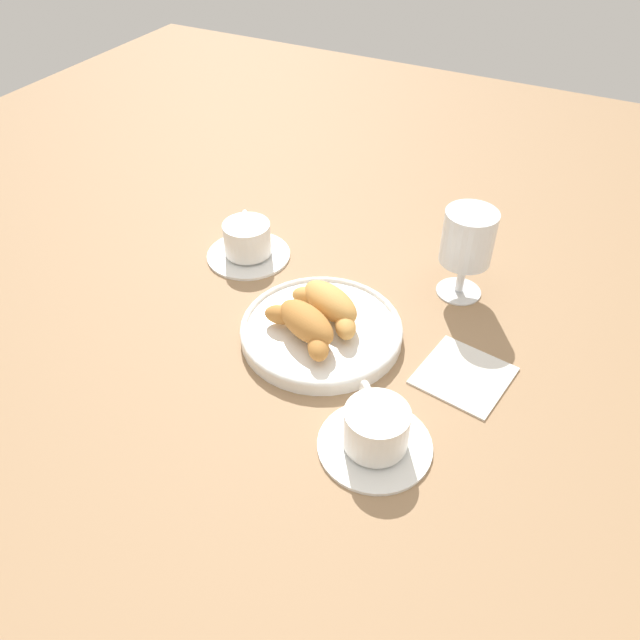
{
  "coord_description": "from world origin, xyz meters",
  "views": [
    {
      "loc": [
        -0.3,
        0.57,
        0.6
      ],
      "look_at": [
        0.0,
        -0.01,
        0.03
      ],
      "focal_mm": 35.26,
      "sensor_mm": 36.0,
      "label": 1
    }
  ],
  "objects_px": {
    "croissant_small": "(304,324)",
    "juice_glass_left": "(468,241)",
    "coffee_cup_far": "(248,242)",
    "croissant_large": "(331,305)",
    "folded_napkin": "(464,375)",
    "coffee_cup_near": "(376,431)",
    "pastry_plate": "(320,330)"
  },
  "relations": [
    {
      "from": "croissant_large",
      "to": "juice_glass_left",
      "type": "xyz_separation_m",
      "value": [
        -0.14,
        -0.16,
        0.05
      ]
    },
    {
      "from": "croissant_large",
      "to": "coffee_cup_near",
      "type": "relative_size",
      "value": 0.92
    },
    {
      "from": "croissant_large",
      "to": "juice_glass_left",
      "type": "bearing_deg",
      "value": -130.05
    },
    {
      "from": "coffee_cup_far",
      "to": "folded_napkin",
      "type": "height_order",
      "value": "coffee_cup_far"
    },
    {
      "from": "croissant_large",
      "to": "coffee_cup_near",
      "type": "height_order",
      "value": "croissant_large"
    },
    {
      "from": "croissant_large",
      "to": "coffee_cup_far",
      "type": "relative_size",
      "value": 0.92
    },
    {
      "from": "coffee_cup_far",
      "to": "juice_glass_left",
      "type": "relative_size",
      "value": 0.97
    },
    {
      "from": "croissant_small",
      "to": "juice_glass_left",
      "type": "height_order",
      "value": "juice_glass_left"
    },
    {
      "from": "croissant_small",
      "to": "juice_glass_left",
      "type": "bearing_deg",
      "value": -124.88
    },
    {
      "from": "croissant_large",
      "to": "folded_napkin",
      "type": "distance_m",
      "value": 0.2
    },
    {
      "from": "pastry_plate",
      "to": "juice_glass_left",
      "type": "height_order",
      "value": "juice_glass_left"
    },
    {
      "from": "coffee_cup_far",
      "to": "juice_glass_left",
      "type": "bearing_deg",
      "value": -168.95
    },
    {
      "from": "croissant_small",
      "to": "pastry_plate",
      "type": "bearing_deg",
      "value": -105.5
    },
    {
      "from": "croissant_small",
      "to": "coffee_cup_far",
      "type": "bearing_deg",
      "value": -38.86
    },
    {
      "from": "pastry_plate",
      "to": "croissant_small",
      "type": "xyz_separation_m",
      "value": [
        0.01,
        0.03,
        0.03
      ]
    },
    {
      "from": "folded_napkin",
      "to": "pastry_plate",
      "type": "bearing_deg",
      "value": 4.8
    },
    {
      "from": "juice_glass_left",
      "to": "croissant_small",
      "type": "bearing_deg",
      "value": 55.12
    },
    {
      "from": "croissant_large",
      "to": "croissant_small",
      "type": "relative_size",
      "value": 1.0
    },
    {
      "from": "coffee_cup_near",
      "to": "coffee_cup_far",
      "type": "distance_m",
      "value": 0.43
    },
    {
      "from": "coffee_cup_far",
      "to": "folded_napkin",
      "type": "xyz_separation_m",
      "value": [
        -0.4,
        0.1,
        -0.02
      ]
    },
    {
      "from": "coffee_cup_near",
      "to": "coffee_cup_far",
      "type": "relative_size",
      "value": 1.0
    },
    {
      "from": "pastry_plate",
      "to": "juice_glass_left",
      "type": "relative_size",
      "value": 1.62
    },
    {
      "from": "croissant_small",
      "to": "coffee_cup_near",
      "type": "distance_m",
      "value": 0.19
    },
    {
      "from": "croissant_large",
      "to": "pastry_plate",
      "type": "bearing_deg",
      "value": 76.75
    },
    {
      "from": "pastry_plate",
      "to": "croissant_small",
      "type": "height_order",
      "value": "croissant_small"
    },
    {
      "from": "croissant_large",
      "to": "croissant_small",
      "type": "distance_m",
      "value": 0.06
    },
    {
      "from": "croissant_large",
      "to": "coffee_cup_near",
      "type": "xyz_separation_m",
      "value": [
        -0.14,
        0.16,
        -0.02
      ]
    },
    {
      "from": "juice_glass_left",
      "to": "coffee_cup_near",
      "type": "bearing_deg",
      "value": 90.49
    },
    {
      "from": "croissant_small",
      "to": "coffee_cup_near",
      "type": "bearing_deg",
      "value": 144.02
    },
    {
      "from": "pastry_plate",
      "to": "coffee_cup_far",
      "type": "xyz_separation_m",
      "value": [
        0.19,
        -0.12,
        0.01
      ]
    },
    {
      "from": "croissant_large",
      "to": "folded_napkin",
      "type": "relative_size",
      "value": 1.14
    },
    {
      "from": "croissant_small",
      "to": "folded_napkin",
      "type": "height_order",
      "value": "croissant_small"
    }
  ]
}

